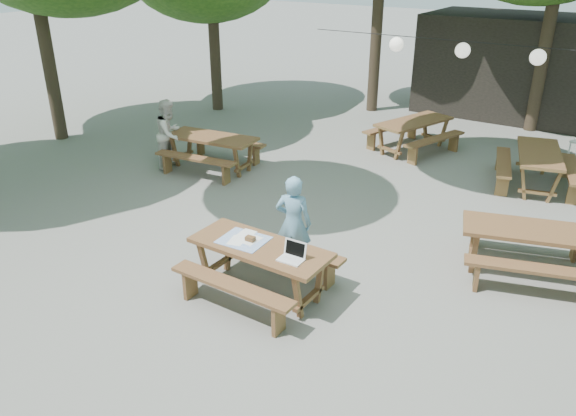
# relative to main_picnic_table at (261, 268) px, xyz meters

# --- Properties ---
(ground) EXTENTS (80.00, 80.00, 0.00)m
(ground) POSITION_rel_main_picnic_table_xyz_m (0.42, 1.48, -0.39)
(ground) COLOR #63635F
(ground) RESTS_ON ground
(pavilion) EXTENTS (6.00, 3.00, 2.80)m
(pavilion) POSITION_rel_main_picnic_table_xyz_m (0.92, 11.98, 1.01)
(pavilion) COLOR black
(pavilion) RESTS_ON ground
(main_picnic_table) EXTENTS (2.00, 1.58, 0.75)m
(main_picnic_table) POSITION_rel_main_picnic_table_xyz_m (0.00, 0.00, 0.00)
(main_picnic_table) COLOR #562E1E
(main_picnic_table) RESTS_ON ground
(picnic_table_nw) EXTENTS (2.10, 1.82, 0.75)m
(picnic_table_nw) POSITION_rel_main_picnic_table_xyz_m (-3.83, 3.44, 0.00)
(picnic_table_nw) COLOR #562E1E
(picnic_table_nw) RESTS_ON ground
(picnic_table_ne) EXTENTS (2.29, 2.08, 0.75)m
(picnic_table_ne) POSITION_rel_main_picnic_table_xyz_m (3.05, 2.62, 0.00)
(picnic_table_ne) COLOR #562E1E
(picnic_table_ne) RESTS_ON ground
(picnic_table_far_w) EXTENTS (2.10, 2.30, 0.75)m
(picnic_table_far_w) POSITION_rel_main_picnic_table_xyz_m (-0.60, 7.07, 0.00)
(picnic_table_far_w) COLOR #562E1E
(picnic_table_far_w) RESTS_ON ground
(picnic_table_far_e) EXTENTS (2.01, 2.24, 0.75)m
(picnic_table_far_e) POSITION_rel_main_picnic_table_xyz_m (2.39, 6.32, 0.00)
(picnic_table_far_e) COLOR #562E1E
(picnic_table_far_e) RESTS_ON ground
(woman) EXTENTS (0.64, 0.52, 1.51)m
(woman) POSITION_rel_main_picnic_table_xyz_m (0.01, 0.83, 0.37)
(woman) COLOR #699EC0
(woman) RESTS_ON ground
(second_person) EXTENTS (0.75, 0.87, 1.53)m
(second_person) POSITION_rel_main_picnic_table_xyz_m (-4.67, 3.02, 0.38)
(second_person) COLOR silver
(second_person) RESTS_ON ground
(laptop) EXTENTS (0.34, 0.27, 0.24)m
(laptop) POSITION_rel_main_picnic_table_xyz_m (0.58, -0.06, 0.42)
(laptop) COLOR white
(laptop) RESTS_ON main_picnic_table
(tabletop_clutter) EXTENTS (0.68, 0.59, 0.08)m
(tabletop_clutter) POSITION_rel_main_picnic_table_xyz_m (-0.27, 0.01, 0.37)
(tabletop_clutter) COLOR #396BC4
(tabletop_clutter) RESTS_ON main_picnic_table
(paper_lanterns) EXTENTS (9.00, 0.34, 0.38)m
(paper_lanterns) POSITION_rel_main_picnic_table_xyz_m (0.24, 7.48, 2.02)
(paper_lanterns) COLOR black
(paper_lanterns) RESTS_ON ground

